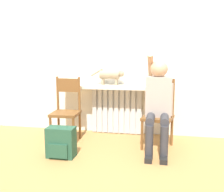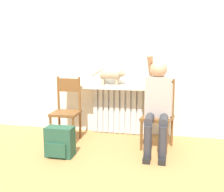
# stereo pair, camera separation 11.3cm
# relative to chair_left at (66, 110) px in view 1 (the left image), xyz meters

# --- Properties ---
(ground_plane) EXTENTS (12.00, 12.00, 0.00)m
(ground_plane) POSITION_rel_chair_left_xyz_m (0.67, -0.64, -0.47)
(ground_plane) COLOR #B27F47
(wall_with_window) EXTENTS (7.00, 0.06, 2.70)m
(wall_with_window) POSITION_rel_chair_left_xyz_m (0.67, 0.59, 0.88)
(wall_with_window) COLOR silver
(wall_with_window) RESTS_ON ground_plane
(radiator) EXTENTS (0.82, 0.08, 0.75)m
(radiator) POSITION_rel_chair_left_xyz_m (0.67, 0.52, -0.10)
(radiator) COLOR silver
(radiator) RESTS_ON ground_plane
(windowsill) EXTENTS (1.76, 0.31, 0.05)m
(windowsill) POSITION_rel_chair_left_xyz_m (0.67, 0.41, 0.30)
(windowsill) COLOR silver
(windowsill) RESTS_ON radiator
(window_glass) EXTENTS (1.69, 0.01, 1.19)m
(window_glass) POSITION_rel_chair_left_xyz_m (0.67, 0.56, 0.92)
(window_glass) COLOR white
(window_glass) RESTS_ON windowsill
(chair_left) EXTENTS (0.40, 0.40, 0.95)m
(chair_left) POSITION_rel_chair_left_xyz_m (0.00, 0.00, 0.00)
(chair_left) COLOR brown
(chair_left) RESTS_ON ground_plane
(chair_right) EXTENTS (0.46, 0.46, 0.95)m
(chair_right) POSITION_rel_chair_left_xyz_m (1.34, -0.00, 0.00)
(chair_right) COLOR brown
(chair_right) RESTS_ON ground_plane
(person) EXTENTS (0.36, 0.98, 1.31)m
(person) POSITION_rel_chair_left_xyz_m (1.33, -0.11, 0.21)
(person) COLOR #333338
(person) RESTS_ON ground_plane
(cat) EXTENTS (0.54, 0.13, 0.26)m
(cat) POSITION_rel_chair_left_xyz_m (0.59, 0.42, 0.48)
(cat) COLOR #9E896B
(cat) RESTS_ON windowsill
(backpack) EXTENTS (0.35, 0.22, 0.38)m
(backpack) POSITION_rel_chair_left_xyz_m (0.15, -0.61, -0.29)
(backpack) COLOR #234C38
(backpack) RESTS_ON ground_plane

